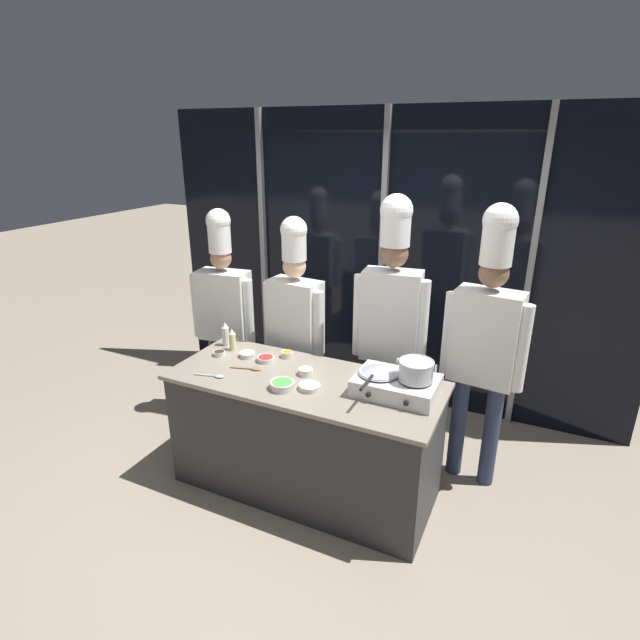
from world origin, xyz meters
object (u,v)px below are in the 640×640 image
Objects in this scene: prep_bowl_soy_glaze at (219,353)px; serving_spoon_slotted at (215,376)px; squeeze_bottle_clear at (226,334)px; prep_bowl_garlic at (306,371)px; prep_bowl_bean_sprouts at (247,354)px; prep_bowl_scallions at (282,385)px; stock_pot at (416,370)px; chef_head at (224,305)px; chef_sous at (295,317)px; prep_bowl_chicken at (310,386)px; serving_spoon_solid at (251,369)px; chef_line at (391,311)px; squeeze_bottle_oil at (232,340)px; frying_pan at (379,369)px; portable_stove at (396,385)px; prep_bowl_bell_pepper at (266,358)px; chef_pastry at (486,333)px; prep_bowl_carrots at (287,354)px.

prep_bowl_soy_glaze is 0.36m from serving_spoon_slotted.
squeeze_bottle_clear is 1.88× the size of prep_bowl_garlic.
prep_bowl_bean_sprouts is 0.73× the size of prep_bowl_scallions.
prep_bowl_scallions is at bearing -162.41° from stock_pot.
chef_head is 0.73m from chef_sous.
prep_bowl_chicken reaches higher than serving_spoon_solid.
chef_line reaches higher than stock_pot.
chef_line is (0.97, 0.90, 0.34)m from serving_spoon_slotted.
chef_line is at bearing 22.58° from squeeze_bottle_oil.
prep_bowl_bean_sprouts is 0.06× the size of chef_sous.
serving_spoon_solid is at bearing -173.74° from frying_pan.
portable_stove is at bearing 19.46° from prep_bowl_chicken.
prep_bowl_garlic is at bearing -179.43° from frying_pan.
prep_bowl_chicken is at bearing 140.75° from chef_head.
prep_bowl_scallions is at bearing -44.91° from prep_bowl_bell_pepper.
chef_head is at bearing 121.64° from prep_bowl_soy_glaze.
portable_stove is 2.32× the size of serving_spoon_slotted.
prep_bowl_garlic is at bearing -11.00° from prep_bowl_bell_pepper.
prep_bowl_soy_glaze is (-0.21, -0.07, -0.00)m from prep_bowl_bean_sprouts.
squeeze_bottle_oil is at bearing 149.70° from prep_bowl_scallions.
stock_pot is 1.52m from prep_bowl_soy_glaze.
chef_line is at bearing 55.42° from prep_bowl_garlic.
prep_bowl_carrots is at bearing 21.47° from chef_pastry.
prep_bowl_garlic is 0.45× the size of serving_spoon_solid.
prep_bowl_carrots reaches higher than prep_bowl_chicken.
chef_head is at bearing -5.68° from chef_line.
serving_spoon_solid is at bearing 34.45° from chef_line.
squeeze_bottle_oil is 0.72m from prep_bowl_garlic.
squeeze_bottle_oil is at bearing 174.01° from frying_pan.
prep_bowl_soy_glaze is at bearing 60.89° from chef_sous.
prep_bowl_bell_pepper is (-1.14, 0.06, -0.17)m from stock_pot.
prep_bowl_carrots is 0.32m from serving_spoon_solid.
portable_stove is 1.02m from prep_bowl_bell_pepper.
chef_sous reaches higher than squeeze_bottle_oil.
chef_sous is at bearing 77.63° from serving_spoon_slotted.
squeeze_bottle_oil is 0.09× the size of chef_sous.
chef_head is at bearing 160.58° from frying_pan.
prep_bowl_chicken is at bearing -56.19° from prep_bowl_garlic.
squeeze_bottle_clear is 0.88m from prep_bowl_scallions.
stock_pot reaches higher than squeeze_bottle_clear.
stock_pot is at bearing 0.11° from prep_bowl_soy_glaze.
squeeze_bottle_clear is 0.83m from prep_bowl_garlic.
prep_bowl_scallions is 1.44m from chef_pastry.
squeeze_bottle_clear is at bearing 11.95° from chef_line.
chef_sous reaches higher than prep_bowl_scallions.
chef_sous is at bearing 88.34° from serving_spoon_solid.
serving_spoon_solid is 0.99m from chef_head.
squeeze_bottle_clear is 1.11× the size of squeeze_bottle_oil.
prep_bowl_bean_sprouts is 0.54× the size of serving_spoon_slotted.
portable_stove is 3.61× the size of prep_bowl_chicken.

